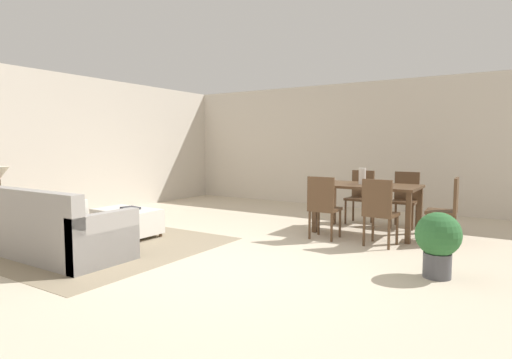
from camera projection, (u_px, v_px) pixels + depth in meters
The scene contains 16 objects.
ground_plane at pixel (231, 264), 4.79m from camera, with size 10.80×10.80×0.00m, color beige.
wall_back at pixel (367, 146), 8.88m from camera, with size 9.00×0.12×2.70m, color beige.
wall_left at pixel (45, 146), 7.50m from camera, with size 0.12×11.00×2.70m, color beige.
area_rug at pixel (95, 244), 5.71m from camera, with size 3.00×2.80×0.01m, color gray.
couch at pixel (52, 232), 5.13m from camera, with size 2.03×0.89×0.86m.
ottoman_table at pixel (127, 221), 6.21m from camera, with size 0.98×0.59×0.42m.
side_table at pixel (1, 212), 5.87m from camera, with size 0.40×0.40×0.54m.
dining_table at pixel (367, 191), 6.43m from camera, with size 1.53×0.90×0.76m.
dining_chair_near_left at pixel (323, 204), 6.00m from camera, with size 0.41×0.41×0.92m.
dining_chair_near_right at pixel (379, 209), 5.57m from camera, with size 0.42×0.42×0.92m.
dining_chair_far_left at pixel (361, 193), 7.28m from camera, with size 0.42×0.42×0.92m.
dining_chair_far_right at pixel (405, 196), 6.91m from camera, with size 0.40×0.40×0.92m.
dining_chair_head_east at pixel (448, 206), 5.81m from camera, with size 0.42×0.42×0.92m.
vase_centerpiece at pixel (362, 176), 6.46m from camera, with size 0.11×0.11×0.25m, color silver.
book_on_ottoman at pixel (130, 208), 6.18m from camera, with size 0.26×0.20×0.03m, color #333338.
potted_plant at pixel (438, 240), 4.28m from camera, with size 0.46×0.46×0.69m.
Camera 1 is at (2.76, -3.80, 1.39)m, focal length 29.09 mm.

